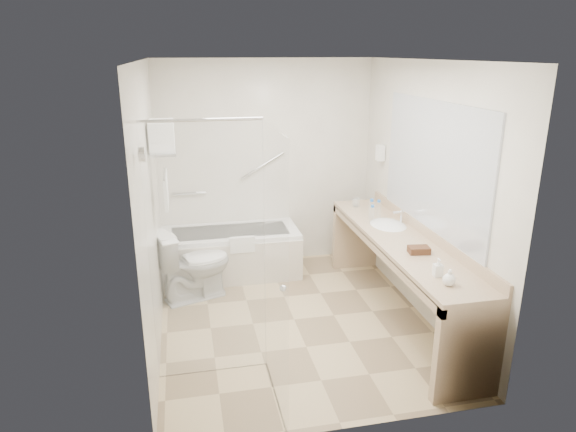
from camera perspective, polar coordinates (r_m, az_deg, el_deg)
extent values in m
plane|color=tan|center=(5.26, 0.68, -11.42)|extent=(3.20, 3.20, 0.00)
cube|color=silver|center=(4.59, 0.80, 16.95)|extent=(2.60, 3.20, 0.10)
cube|color=beige|center=(6.30, -2.44, 5.73)|extent=(2.60, 0.10, 2.50)
cube|color=beige|center=(3.32, 6.78, -5.77)|extent=(2.60, 0.10, 2.50)
cube|color=beige|center=(4.68, -15.00, 0.80)|extent=(0.10, 3.20, 2.50)
cube|color=beige|center=(5.20, 14.86, 2.53)|extent=(0.10, 3.20, 2.50)
cube|color=white|center=(6.19, -6.36, -4.03)|extent=(1.60, 0.70, 0.55)
cube|color=beige|center=(5.87, -6.00, -5.55)|extent=(1.60, 0.02, 0.50)
cube|color=white|center=(5.79, -5.10, -3.17)|extent=(0.28, 0.06, 0.18)
cylinder|color=silver|center=(6.25, -10.97, 2.49)|extent=(0.40, 0.03, 0.03)
cylinder|color=silver|center=(6.25, -2.83, 5.63)|extent=(0.53, 0.03, 0.33)
cube|color=silver|center=(4.08, -8.87, -4.32)|extent=(0.90, 0.01, 2.10)
cube|color=silver|center=(3.71, -1.46, -6.41)|extent=(0.02, 0.90, 2.10)
cylinder|color=silver|center=(3.81, -9.63, 10.47)|extent=(0.90, 0.02, 0.02)
sphere|color=silver|center=(3.60, -0.54, -8.06)|extent=(0.05, 0.05, 0.05)
cylinder|color=silver|center=(3.39, -15.94, 6.58)|extent=(0.04, 0.10, 0.10)
cube|color=silver|center=(4.91, -13.72, 7.11)|extent=(0.24, 0.55, 0.02)
cylinder|color=silver|center=(4.95, -13.54, 4.61)|extent=(0.02, 0.55, 0.02)
cube|color=white|center=(4.99, -13.41, 2.82)|extent=(0.03, 0.42, 0.32)
cube|color=white|center=(4.90, -13.77, 7.75)|extent=(0.22, 0.40, 0.08)
cube|color=white|center=(4.88, -13.85, 8.74)|extent=(0.22, 0.40, 0.08)
cube|color=white|center=(4.87, -13.92, 9.74)|extent=(0.22, 0.40, 0.08)
cube|color=tan|center=(5.09, 12.45, -2.67)|extent=(0.55, 2.70, 0.05)
cube|color=tan|center=(5.17, 15.14, -1.66)|extent=(0.03, 2.70, 0.10)
cube|color=tan|center=(5.01, 9.74, -3.50)|extent=(0.04, 2.70, 0.08)
cube|color=tan|center=(4.24, 19.41, -14.16)|extent=(0.55, 0.08, 0.80)
cube|color=tan|center=(6.37, 7.46, -2.23)|extent=(0.55, 0.08, 0.80)
ellipsoid|color=white|center=(5.44, 11.04, -1.26)|extent=(0.40, 0.52, 0.14)
cylinder|color=silver|center=(5.47, 12.51, -0.06)|extent=(0.03, 0.03, 0.14)
cube|color=#AEB3BA|center=(5.00, 15.79, 5.39)|extent=(0.02, 2.00, 1.20)
cube|color=white|center=(6.07, 10.22, 6.93)|extent=(0.08, 0.10, 0.18)
imported|color=white|center=(5.62, -10.42, -5.31)|extent=(0.90, 0.68, 0.78)
cube|color=#4C2A1B|center=(4.73, 14.34, -3.67)|extent=(0.20, 0.14, 0.06)
imported|color=white|center=(4.30, 16.28, -6.01)|extent=(0.08, 0.16, 0.07)
imported|color=white|center=(4.17, 17.47, -6.70)|extent=(0.14, 0.16, 0.10)
cylinder|color=silver|center=(5.57, 9.25, 0.66)|extent=(0.07, 0.07, 0.19)
cylinder|color=blue|center=(5.54, 9.30, 1.74)|extent=(0.04, 0.04, 0.03)
cylinder|color=silver|center=(5.42, 9.33, 0.07)|extent=(0.06, 0.06, 0.18)
cylinder|color=blue|center=(5.39, 9.38, 1.09)|extent=(0.03, 0.03, 0.03)
cylinder|color=silver|center=(5.61, 10.02, 0.65)|extent=(0.06, 0.06, 0.18)
cylinder|color=blue|center=(5.58, 10.07, 1.64)|extent=(0.03, 0.03, 0.03)
cylinder|color=silver|center=(5.98, 7.47, 1.44)|extent=(0.08, 0.08, 0.10)
cylinder|color=silver|center=(6.01, 7.65, 1.54)|extent=(0.09, 0.09, 0.10)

